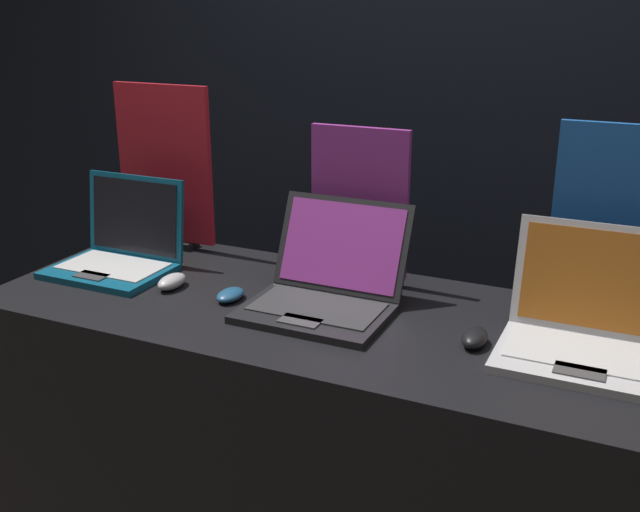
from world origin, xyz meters
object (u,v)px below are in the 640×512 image
promo_stand_middle (359,209)px  mouse_front (172,282)px  promo_stand_front (165,170)px  laptop_middle (325,286)px  laptop_front (120,249)px  mouse_back (475,338)px  laptop_back (589,328)px  mouse_middle (230,295)px  promo_stand_back (608,227)px

promo_stand_middle → mouse_front: bearing=-147.7°
mouse_front → promo_stand_front: (-0.24, 0.32, 0.24)m
promo_stand_front → laptop_middle: 0.77m
laptop_front → mouse_back: size_ratio=3.36×
mouse_front → promo_stand_front: size_ratio=0.20×
laptop_middle → mouse_back: 0.43m
mouse_front → laptop_back: laptop_back is taller
mouse_front → promo_stand_middle: size_ratio=0.24×
laptop_front → mouse_front: size_ratio=3.20×
laptop_middle → laptop_front: bearing=179.0°
promo_stand_middle → laptop_back: size_ratio=1.16×
mouse_front → mouse_middle: bearing=-2.2°
laptop_front → promo_stand_back: size_ratio=0.70×
mouse_middle → mouse_front: bearing=177.8°
laptop_back → mouse_back: size_ratio=3.75×
laptop_front → laptop_back: (1.37, -0.01, 0.00)m
laptop_middle → mouse_middle: bearing=-166.0°
promo_stand_front → promo_stand_middle: size_ratio=1.18×
promo_stand_front → promo_stand_back: 1.37m
laptop_front → promo_stand_front: 0.32m
mouse_middle → promo_stand_back: bearing=18.9°
promo_stand_back → promo_stand_middle: bearing=-178.2°
laptop_back → laptop_front: bearing=179.7°
laptop_middle → mouse_middle: 0.27m
laptop_middle → mouse_back: laptop_middle is taller
promo_stand_front → mouse_back: promo_stand_front is taller
mouse_middle → promo_stand_back: 1.01m
mouse_front → mouse_back: same height
mouse_front → promo_stand_front: 0.47m
laptop_front → mouse_front: (0.24, -0.07, -0.04)m
laptop_back → promo_stand_front: bearing=169.2°
laptop_front → mouse_back: bearing=-3.8°
laptop_front → mouse_middle: size_ratio=3.51×
laptop_back → promo_stand_back: promo_stand_back is taller
laptop_front → promo_stand_middle: promo_stand_middle is taller
mouse_front → promo_stand_middle: promo_stand_middle is taller
laptop_back → promo_stand_back: size_ratio=0.77×
laptop_back → promo_stand_middle: bearing=161.2°
laptop_front → promo_stand_back: 1.40m
promo_stand_middle → mouse_middle: bearing=-131.1°
laptop_middle → promo_stand_middle: 0.28m
mouse_back → laptop_back: bearing=14.9°
mouse_middle → mouse_back: bearing=0.2°
mouse_middle → promo_stand_middle: bearing=48.9°
mouse_back → laptop_front: bearing=176.2°
mouse_middle → laptop_back: laptop_back is taller
laptop_back → promo_stand_back: 0.30m
promo_stand_middle → mouse_back: size_ratio=4.34×
promo_stand_back → mouse_front: bearing=-164.6°
promo_stand_middle → promo_stand_back: bearing=1.8°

